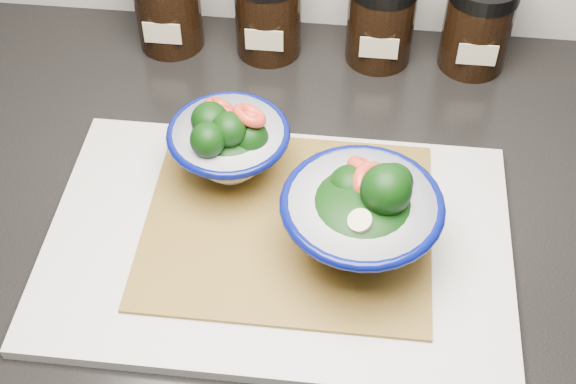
# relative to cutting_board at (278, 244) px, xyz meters

# --- Properties ---
(countertop) EXTENTS (3.50, 0.60, 0.04)m
(countertop) POSITION_rel_cutting_board_xyz_m (0.09, 0.07, -0.03)
(countertop) COLOR black
(countertop) RESTS_ON cabinet
(cutting_board) EXTENTS (0.45, 0.30, 0.01)m
(cutting_board) POSITION_rel_cutting_board_xyz_m (0.00, 0.00, 0.00)
(cutting_board) COLOR beige
(cutting_board) RESTS_ON countertop
(bamboo_mat) EXTENTS (0.28, 0.24, 0.00)m
(bamboo_mat) POSITION_rel_cutting_board_xyz_m (0.01, 0.02, 0.01)
(bamboo_mat) COLOR olive
(bamboo_mat) RESTS_ON cutting_board
(bowl_left) EXTENTS (0.12, 0.12, 0.09)m
(bowl_left) POSITION_rel_cutting_board_xyz_m (-0.06, 0.08, 0.05)
(bowl_left) COLOR white
(bowl_left) RESTS_ON bamboo_mat
(bowl_right) EXTENTS (0.15, 0.15, 0.11)m
(bowl_right) POSITION_rel_cutting_board_xyz_m (0.08, -0.00, 0.06)
(bowl_right) COLOR white
(bowl_right) RESTS_ON bamboo_mat
(spice_jar_a) EXTENTS (0.08, 0.08, 0.11)m
(spice_jar_a) POSITION_rel_cutting_board_xyz_m (-0.17, 0.31, 0.05)
(spice_jar_a) COLOR black
(spice_jar_a) RESTS_ON countertop
(spice_jar_b) EXTENTS (0.08, 0.08, 0.11)m
(spice_jar_b) POSITION_rel_cutting_board_xyz_m (-0.05, 0.31, 0.05)
(spice_jar_b) COLOR black
(spice_jar_b) RESTS_ON countertop
(spice_jar_c) EXTENTS (0.08, 0.08, 0.11)m
(spice_jar_c) POSITION_rel_cutting_board_xyz_m (0.09, 0.31, 0.05)
(spice_jar_c) COLOR black
(spice_jar_c) RESTS_ON countertop
(spice_jar_d) EXTENTS (0.08, 0.08, 0.11)m
(spice_jar_d) POSITION_rel_cutting_board_xyz_m (0.20, 0.31, 0.05)
(spice_jar_d) COLOR black
(spice_jar_d) RESTS_ON countertop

